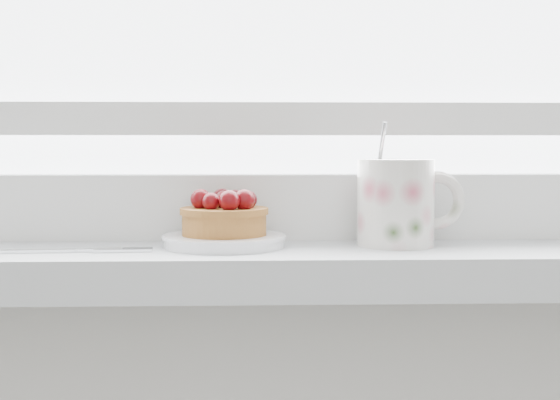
{
  "coord_description": "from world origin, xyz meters",
  "views": [
    {
      "loc": [
        -0.01,
        1.12,
        1.04
      ],
      "look_at": [
        0.02,
        1.88,
        0.99
      ],
      "focal_mm": 50.0,
      "sensor_mm": 36.0,
      "label": 1
    }
  ],
  "objects_px": {
    "saucer": "(224,241)",
    "floral_mug": "(398,201)",
    "raspberry_tart": "(224,215)",
    "fork": "(60,251)"
  },
  "relations": [
    {
      "from": "saucer",
      "to": "floral_mug",
      "type": "bearing_deg",
      "value": 0.99
    },
    {
      "from": "saucer",
      "to": "raspberry_tart",
      "type": "xyz_separation_m",
      "value": [
        0.0,
        -0.0,
        0.03
      ]
    },
    {
      "from": "saucer",
      "to": "floral_mug",
      "type": "distance_m",
      "value": 0.18
    },
    {
      "from": "fork",
      "to": "saucer",
      "type": "bearing_deg",
      "value": 12.36
    },
    {
      "from": "floral_mug",
      "to": "fork",
      "type": "bearing_deg",
      "value": -173.61
    },
    {
      "from": "floral_mug",
      "to": "fork",
      "type": "height_order",
      "value": "floral_mug"
    },
    {
      "from": "saucer",
      "to": "raspberry_tart",
      "type": "distance_m",
      "value": 0.03
    },
    {
      "from": "floral_mug",
      "to": "saucer",
      "type": "bearing_deg",
      "value": -179.01
    },
    {
      "from": "saucer",
      "to": "floral_mug",
      "type": "height_order",
      "value": "floral_mug"
    },
    {
      "from": "saucer",
      "to": "raspberry_tart",
      "type": "height_order",
      "value": "raspberry_tart"
    }
  ]
}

